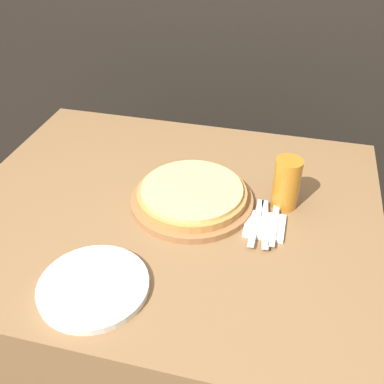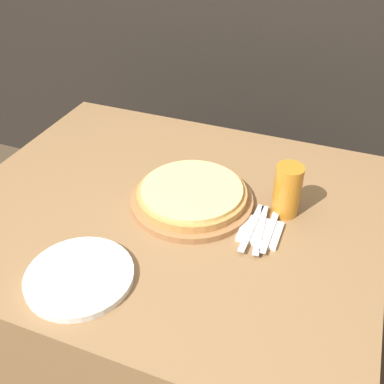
% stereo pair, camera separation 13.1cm
% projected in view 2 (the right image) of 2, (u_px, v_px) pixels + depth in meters
% --- Properties ---
extents(ground_plane, '(12.00, 12.00, 0.00)m').
position_uv_depth(ground_plane, '(174.00, 353.00, 1.78)').
color(ground_plane, '#473828').
extents(dining_table, '(1.23, 1.03, 0.75)m').
position_uv_depth(dining_table, '(171.00, 290.00, 1.55)').
color(dining_table, olive).
rests_on(dining_table, ground_plane).
extents(pizza_on_board, '(0.36, 0.36, 0.06)m').
position_uv_depth(pizza_on_board, '(192.00, 196.00, 1.32)').
color(pizza_on_board, '#99663D').
rests_on(pizza_on_board, dining_table).
extents(beer_glass, '(0.08, 0.08, 0.16)m').
position_uv_depth(beer_glass, '(288.00, 188.00, 1.25)').
color(beer_glass, '#B7701E').
rests_on(beer_glass, dining_table).
extents(dinner_plate, '(0.27, 0.27, 0.02)m').
position_uv_depth(dinner_plate, '(80.00, 276.00, 1.09)').
color(dinner_plate, silver).
rests_on(dinner_plate, dining_table).
extents(napkin_stack, '(0.11, 0.11, 0.01)m').
position_uv_depth(napkin_stack, '(260.00, 232.00, 1.22)').
color(napkin_stack, white).
rests_on(napkin_stack, dining_table).
extents(fork, '(0.02, 0.21, 0.00)m').
position_uv_depth(fork, '(252.00, 227.00, 1.23)').
color(fork, silver).
rests_on(fork, napkin_stack).
extents(dinner_knife, '(0.04, 0.21, 0.00)m').
position_uv_depth(dinner_knife, '(260.00, 229.00, 1.22)').
color(dinner_knife, silver).
rests_on(dinner_knife, napkin_stack).
extents(spoon, '(0.02, 0.17, 0.00)m').
position_uv_depth(spoon, '(270.00, 232.00, 1.21)').
color(spoon, silver).
rests_on(spoon, napkin_stack).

